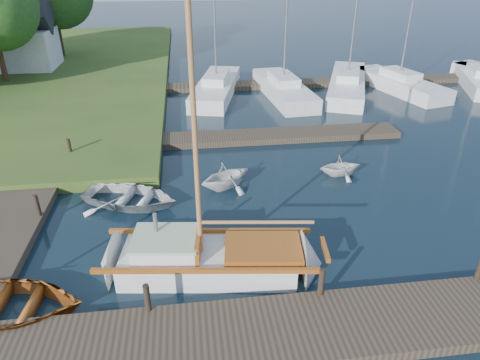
{
  "coord_description": "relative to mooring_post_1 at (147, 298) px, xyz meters",
  "views": [
    {
      "loc": [
        -1.74,
        -13.3,
        8.31
      ],
      "look_at": [
        0.0,
        0.0,
        1.2
      ],
      "focal_mm": 32.0,
      "sensor_mm": 36.0,
      "label": 1
    }
  ],
  "objects": [
    {
      "name": "ground",
      "position": [
        3.0,
        5.0,
        -0.7
      ],
      "size": [
        160.0,
        160.0,
        0.0
      ],
      "primitive_type": "plane",
      "color": "black",
      "rests_on": "ground"
    },
    {
      "name": "near_dock",
      "position": [
        3.0,
        -1.0,
        -0.55
      ],
      "size": [
        18.0,
        2.2,
        0.3
      ],
      "primitive_type": "cube",
      "color": "#332A1C",
      "rests_on": "ground"
    },
    {
      "name": "left_dock",
      "position": [
        -5.0,
        7.0,
        -0.55
      ],
      "size": [
        2.2,
        18.0,
        0.3
      ],
      "primitive_type": "cube",
      "color": "#332A1C",
      "rests_on": "ground"
    },
    {
      "name": "far_dock",
      "position": [
        5.0,
        11.5,
        -0.55
      ],
      "size": [
        14.0,
        1.6,
        0.3
      ],
      "primitive_type": "cube",
      "color": "#332A1C",
      "rests_on": "ground"
    },
    {
      "name": "pontoon",
      "position": [
        13.0,
        21.0,
        -0.55
      ],
      "size": [
        30.0,
        1.6,
        0.3
      ],
      "primitive_type": "cube",
      "color": "#332A1C",
      "rests_on": "ground"
    },
    {
      "name": "mooring_post_1",
      "position": [
        0.0,
        0.0,
        0.0
      ],
      "size": [
        0.16,
        0.16,
        0.8
      ],
      "primitive_type": "cylinder",
      "color": "black",
      "rests_on": "near_dock"
    },
    {
      "name": "mooring_post_2",
      "position": [
        4.5,
        0.0,
        0.0
      ],
      "size": [
        0.16,
        0.16,
        0.8
      ],
      "primitive_type": "cylinder",
      "color": "black",
      "rests_on": "near_dock"
    },
    {
      "name": "mooring_post_3",
      "position": [
        9.0,
        0.0,
        0.0
      ],
      "size": [
        0.16,
        0.16,
        0.8
      ],
      "primitive_type": "cylinder",
      "color": "black",
      "rests_on": "near_dock"
    },
    {
      "name": "mooring_post_4",
      "position": [
        -4.0,
        5.0,
        0.0
      ],
      "size": [
        0.16,
        0.16,
        0.8
      ],
      "primitive_type": "cylinder",
      "color": "black",
      "rests_on": "left_dock"
    },
    {
      "name": "mooring_post_5",
      "position": [
        -4.0,
        10.0,
        0.0
      ],
      "size": [
        0.16,
        0.16,
        0.8
      ],
      "primitive_type": "cylinder",
      "color": "black",
      "rests_on": "left_dock"
    },
    {
      "name": "sailboat",
      "position": [
        1.8,
        1.7,
        -0.36
      ],
      "size": [
        7.34,
        2.85,
        9.83
      ],
      "rotation": [
        0.0,
        0.0,
        -0.13
      ],
      "color": "silver",
      "rests_on": "ground"
    },
    {
      "name": "dinghy",
      "position": [
        -3.7,
        0.6,
        -0.29
      ],
      "size": [
        4.3,
        3.29,
        0.83
      ],
      "primitive_type": "imported",
      "rotation": [
        0.0,
        0.0,
        1.46
      ],
      "color": "#86420E",
      "rests_on": "ground"
    },
    {
      "name": "tender_a",
      "position": [
        -1.02,
        5.91,
        -0.33
      ],
      "size": [
        4.31,
        3.72,
        0.75
      ],
      "primitive_type": "imported",
      "rotation": [
        0.0,
        0.0,
        1.2
      ],
      "color": "silver",
      "rests_on": "ground"
    },
    {
      "name": "tender_b",
      "position": [
        2.66,
        6.74,
        -0.11
      ],
      "size": [
        2.91,
        2.79,
        1.18
      ],
      "primitive_type": "imported",
      "rotation": [
        0.0,
        0.0,
        2.08
      ],
      "color": "silver",
      "rests_on": "ground"
    },
    {
      "name": "tender_d",
      "position": [
        7.59,
        7.19,
        -0.22
      ],
      "size": [
        1.93,
        1.69,
        0.97
      ],
      "primitive_type": "imported",
      "rotation": [
        0.0,
        0.0,
        1.63
      ],
      "color": "silver",
      "rests_on": "ground"
    },
    {
      "name": "marina_boat_1",
      "position": [
        3.32,
        19.54,
        -0.13
      ],
      "size": [
        4.16,
        8.86,
        11.14
      ],
      "rotation": [
        0.0,
        0.0,
        1.33
      ],
      "color": "silver",
      "rests_on": "ground"
    },
    {
      "name": "marina_boat_2",
      "position": [
        7.64,
        18.67,
        -0.13
      ],
      "size": [
        2.85,
        8.4,
        11.37
      ],
      "rotation": [
        0.0,
        0.0,
        1.65
      ],
      "color": "silver",
      "rests_on": "ground"
    },
    {
      "name": "marina_boat_3",
      "position": [
        12.25,
        19.32,
        -0.13
      ],
      "size": [
        5.71,
        9.96,
        12.06
      ],
      "rotation": [
        0.0,
        0.0,
        1.19
      ],
      "color": "silver",
      "rests_on": "ground"
    },
    {
      "name": "marina_boat_4",
      "position": [
        15.73,
        18.85,
        -0.14
      ],
      "size": [
        4.08,
        8.07,
        10.03
      ],
      "rotation": [
        0.0,
        0.0,
        1.82
      ],
      "color": "silver",
      "rests_on": "ground"
    },
    {
      "name": "marina_boat_6",
      "position": [
        21.82,
        19.11,
        -0.13
      ],
      "size": [
        4.96,
        8.25,
        11.16
      ],
      "rotation": [
        0.0,
        0.0,
        1.2
      ],
      "color": "silver",
      "rests_on": "ground"
    },
    {
      "name": "house_c",
      "position": [
        -11.0,
        27.0,
        1.88
      ],
      "size": [
        5.25,
        4.0,
        5.28
      ],
      "color": "silver",
      "rests_on": "shore"
    }
  ]
}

